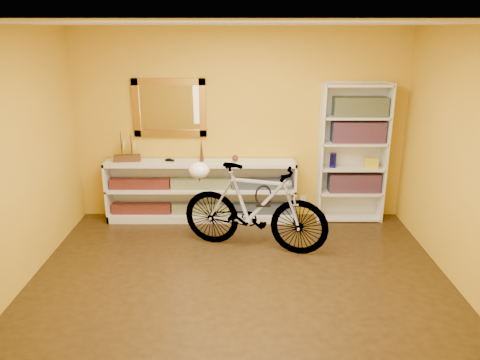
{
  "coord_description": "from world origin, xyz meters",
  "views": [
    {
      "loc": [
        0.01,
        -4.17,
        2.55
      ],
      "look_at": [
        0.0,
        0.7,
        0.95
      ],
      "focal_mm": 34.37,
      "sensor_mm": 36.0,
      "label": 1
    }
  ],
  "objects_px": {
    "bicycle": "(254,208)",
    "helmet": "(199,170)",
    "console_unit": "(201,191)",
    "bookcase": "(352,154)"
  },
  "relations": [
    {
      "from": "bicycle",
      "to": "helmet",
      "type": "distance_m",
      "value": 0.8
    },
    {
      "from": "console_unit",
      "to": "bicycle",
      "type": "relative_size",
      "value": 1.43
    },
    {
      "from": "console_unit",
      "to": "bookcase",
      "type": "distance_m",
      "value": 2.13
    },
    {
      "from": "bicycle",
      "to": "helmet",
      "type": "relative_size",
      "value": 7.11
    },
    {
      "from": "helmet",
      "to": "bookcase",
      "type": "bearing_deg",
      "value": 19.96
    },
    {
      "from": "bookcase",
      "to": "console_unit",
      "type": "bearing_deg",
      "value": -179.3
    },
    {
      "from": "console_unit",
      "to": "bicycle",
      "type": "distance_m",
      "value": 1.15
    },
    {
      "from": "helmet",
      "to": "console_unit",
      "type": "bearing_deg",
      "value": 93.72
    },
    {
      "from": "bookcase",
      "to": "helmet",
      "type": "relative_size",
      "value": 7.45
    },
    {
      "from": "console_unit",
      "to": "bicycle",
      "type": "height_order",
      "value": "bicycle"
    }
  ]
}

